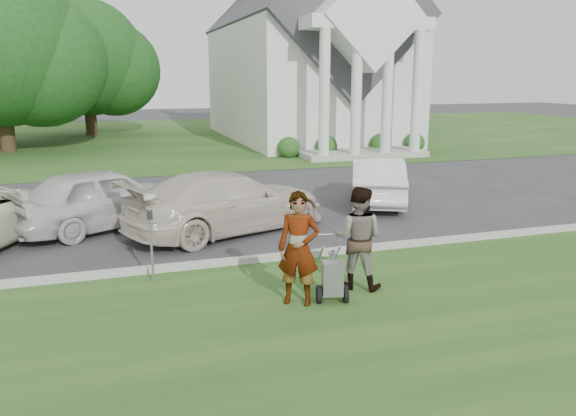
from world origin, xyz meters
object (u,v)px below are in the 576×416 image
tree_back (86,63)px  person_left (299,249)px  person_right (358,238)px  parking_meter_near (151,237)px  striping_cart (332,279)px  car_b (104,198)px  church (306,42)px  car_c (227,202)px  car_d (377,180)px

tree_back → person_left: size_ratio=4.81×
tree_back → person_right: size_ratio=4.96×
tree_back → parking_meter_near: 30.28m
person_left → person_right: 1.36m
striping_cart → parking_meter_near: bearing=159.6°
striping_cart → car_b: bearing=133.9°
church → parking_meter_near: church is taller
parking_meter_near → car_c: 3.85m
person_right → car_d: (3.66, 6.54, -0.24)m
person_right → parking_meter_near: 3.93m
tree_back → car_b: bearing=-88.1°
person_right → car_d: size_ratio=0.44×
parking_meter_near → car_c: size_ratio=0.27×
car_b → car_c: bearing=-140.9°
car_b → tree_back: bearing=-25.5°
car_b → car_d: size_ratio=1.08×
church → car_d: (-3.98, -18.02, -5.21)m
person_right → car_b: 7.47m
church → parking_meter_near: size_ratio=16.31×
parking_meter_near → car_b: size_ratio=0.31×
person_right → car_b: person_right is taller
car_b → person_right: bearing=-170.2°
tree_back → car_c: bearing=-81.8°
tree_back → parking_meter_near: size_ratio=6.51×
striping_cart → person_left: bearing=-179.7°
church → person_right: bearing=-107.3°
car_b → car_d: 8.21m
church → person_right: 26.20m
car_b → parking_meter_near: bearing=163.5°
person_right → striping_cart: bearing=72.5°
church → car_b: bearing=-123.2°
striping_cart → car_b: (-3.80, 6.49, 0.38)m
car_c → car_d: bearing=-91.2°
church → person_left: size_ratio=12.06×
tree_back → striping_cart: bearing=-81.7°
person_right → car_b: size_ratio=0.41×
person_left → car_b: (-3.22, 6.35, -0.19)m
car_c → car_d: size_ratio=1.21×
church → striping_cart: size_ratio=20.75×
tree_back → car_b: tree_back is taller
church → tree_back: church is taller
parking_meter_near → tree_back: bearing=93.3°
person_left → car_c: person_left is taller
person_right → car_b: bearing=-17.1°
striping_cart → person_left: person_left is taller
striping_cart → car_c: bearing=112.3°
striping_cart → person_left: size_ratio=0.58×
car_c → person_right: bearing=176.8°
church → car_d: size_ratio=5.44×
car_c → car_b: bearing=45.1°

